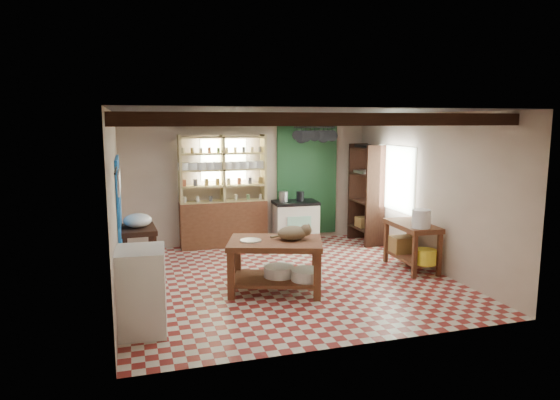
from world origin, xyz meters
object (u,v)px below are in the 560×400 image
object	(u,v)px
cat	(293,233)
stove	(295,222)
work_table	(275,266)
prep_table	(139,251)
white_cabinet	(141,291)
right_counter	(412,246)

from	to	relation	value
cat	stove	bearing A→B (deg)	79.49
work_table	prep_table	distance (m)	2.32
prep_table	white_cabinet	world-z (taller)	white_cabinet
work_table	stove	world-z (taller)	stove
work_table	cat	distance (m)	0.54
right_counter	white_cabinet	bearing A→B (deg)	-161.11
work_table	stove	size ratio (longest dim) A/B	1.51
white_cabinet	cat	bearing A→B (deg)	26.55
work_table	right_counter	world-z (taller)	right_counter
work_table	white_cabinet	size ratio (longest dim) A/B	1.33
white_cabinet	work_table	bearing A→B (deg)	29.98
prep_table	cat	size ratio (longest dim) A/B	1.77
work_table	stove	xyz separation A→B (m)	(1.21, 2.66, 0.05)
white_cabinet	stove	bearing A→B (deg)	53.44
work_table	right_counter	distance (m)	2.53
work_table	cat	xyz separation A→B (m)	(0.25, -0.03, 0.48)
work_table	right_counter	size ratio (longest dim) A/B	1.23
white_cabinet	right_counter	xyz separation A→B (m)	(4.40, 1.31, -0.11)
stove	prep_table	distance (m)	3.36
prep_table	right_counter	size ratio (longest dim) A/B	0.73
stove	right_counter	world-z (taller)	stove
cat	work_table	bearing A→B (deg)	-178.69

